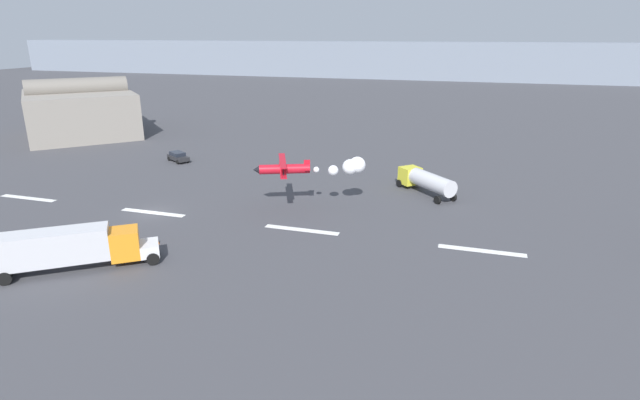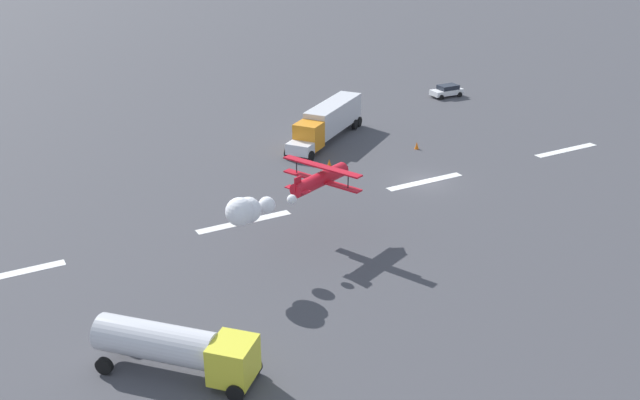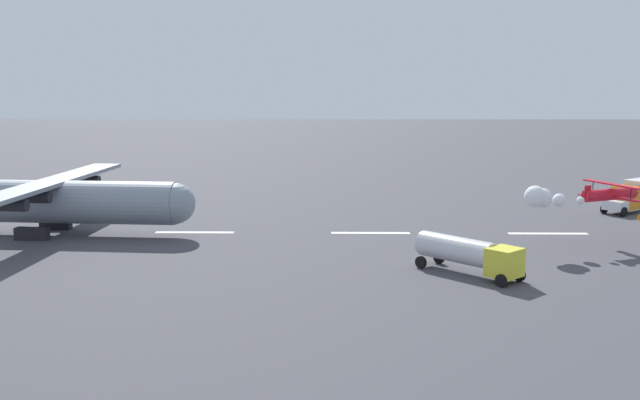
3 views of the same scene
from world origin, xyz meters
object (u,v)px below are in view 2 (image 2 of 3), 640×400
(stunt_biplane_red, at_px, (277,197))
(traffic_cone_near, at_px, (417,146))
(followme_car_yellow, at_px, (447,90))
(semi_truck_orange, at_px, (328,121))
(fuel_tanker_truck, at_px, (177,347))
(traffic_cone_far, at_px, (329,163))

(stunt_biplane_red, relative_size, traffic_cone_near, 16.11)
(followme_car_yellow, bearing_deg, semi_truck_orange, 19.36)
(fuel_tanker_truck, relative_size, traffic_cone_far, 10.96)
(semi_truck_orange, relative_size, traffic_cone_far, 17.07)
(stunt_biplane_red, distance_m, followme_car_yellow, 48.95)
(semi_truck_orange, bearing_deg, traffic_cone_near, 132.77)
(followme_car_yellow, bearing_deg, fuel_tanker_truck, 38.39)
(followme_car_yellow, xyz_separation_m, traffic_cone_far, (25.99, 14.92, -0.44))
(stunt_biplane_red, height_order, traffic_cone_near, stunt_biplane_red)
(semi_truck_orange, distance_m, traffic_cone_near, 9.77)
(fuel_tanker_truck, distance_m, followme_car_yellow, 62.64)
(stunt_biplane_red, bearing_deg, fuel_tanker_truck, 41.10)
(semi_truck_orange, distance_m, fuel_tanker_truck, 41.20)
(stunt_biplane_red, height_order, traffic_cone_far, stunt_biplane_red)
(semi_truck_orange, distance_m, followme_car_yellow, 23.46)
(traffic_cone_near, bearing_deg, followme_car_yellow, -136.40)
(stunt_biplane_red, bearing_deg, followme_car_yellow, -142.38)
(fuel_tanker_truck, relative_size, followme_car_yellow, 1.94)
(fuel_tanker_truck, xyz_separation_m, traffic_cone_near, (-33.53, -24.07, -1.37))
(stunt_biplane_red, height_order, fuel_tanker_truck, stunt_biplane_red)
(stunt_biplane_red, xyz_separation_m, traffic_cone_near, (-23.07, -14.95, -4.58))
(stunt_biplane_red, distance_m, traffic_cone_near, 27.86)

